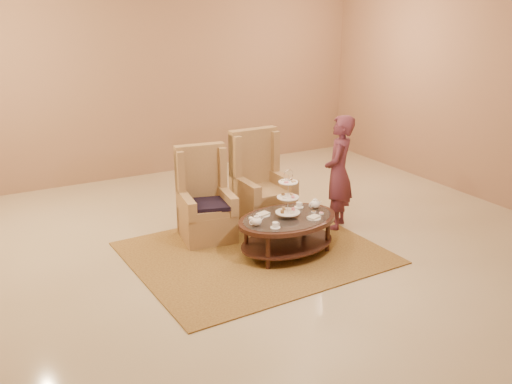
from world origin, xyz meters
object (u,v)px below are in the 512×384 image
armchair_left (205,207)px  armchair_right (260,192)px  tea_table (287,224)px  person (339,173)px

armchair_left → armchair_right: (0.90, 0.14, 0.02)m
tea_table → person: size_ratio=0.87×
armchair_left → person: bearing=-10.1°
tea_table → person: (1.05, 0.41, 0.39)m
armchair_left → armchair_right: bearing=16.8°
tea_table → person: 1.19m
tea_table → armchair_right: size_ratio=1.06×
tea_table → person: person is taller
armchair_right → armchair_left: bearing=-171.8°
armchair_left → armchair_right: size_ratio=0.94×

